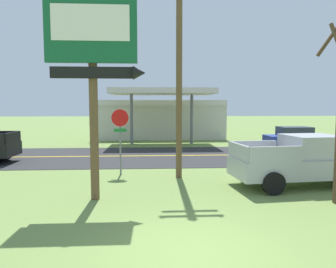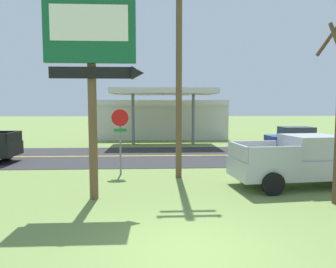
% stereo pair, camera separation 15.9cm
% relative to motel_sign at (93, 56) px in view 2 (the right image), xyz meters
% --- Properties ---
extents(ground_plane, '(180.00, 180.00, 0.00)m').
position_rel_motel_sign_xyz_m(ground_plane, '(2.59, -3.92, -4.63)').
color(ground_plane, olive).
extents(road_asphalt, '(140.00, 8.00, 0.02)m').
position_rel_motel_sign_xyz_m(road_asphalt, '(2.59, 9.08, -4.62)').
color(road_asphalt, '#2B2B2D').
rests_on(road_asphalt, ground).
extents(road_centre_line, '(126.00, 0.20, 0.01)m').
position_rel_motel_sign_xyz_m(road_centre_line, '(2.59, 9.08, -4.61)').
color(road_centre_line, gold).
rests_on(road_centre_line, road_asphalt).
extents(motel_sign, '(3.12, 0.54, 6.69)m').
position_rel_motel_sign_xyz_m(motel_sign, '(0.00, 0.00, 0.00)').
color(motel_sign, brown).
rests_on(motel_sign, ground).
extents(stop_sign, '(0.80, 0.08, 2.95)m').
position_rel_motel_sign_xyz_m(stop_sign, '(0.45, 3.87, -2.61)').
color(stop_sign, slate).
rests_on(stop_sign, ground).
extents(utility_pole, '(1.82, 0.26, 9.81)m').
position_rel_motel_sign_xyz_m(utility_pole, '(3.00, 3.16, 0.57)').
color(utility_pole, brown).
rests_on(utility_pole, ground).
extents(gas_station, '(12.00, 11.50, 4.40)m').
position_rel_motel_sign_xyz_m(gas_station, '(2.76, 20.70, -2.69)').
color(gas_station, beige).
rests_on(gas_station, ground).
extents(pickup_silver_parked_on_lawn, '(5.37, 2.64, 1.96)m').
position_rel_motel_sign_xyz_m(pickup_silver_parked_on_lawn, '(7.58, 1.40, -3.67)').
color(pickup_silver_parked_on_lawn, '#A8AAAF').
rests_on(pickup_silver_parked_on_lawn, ground).
extents(car_blue_near_lane, '(4.20, 2.00, 1.64)m').
position_rel_motel_sign_xyz_m(car_blue_near_lane, '(11.91, 11.08, -3.80)').
color(car_blue_near_lane, '#233893').
rests_on(car_blue_near_lane, ground).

